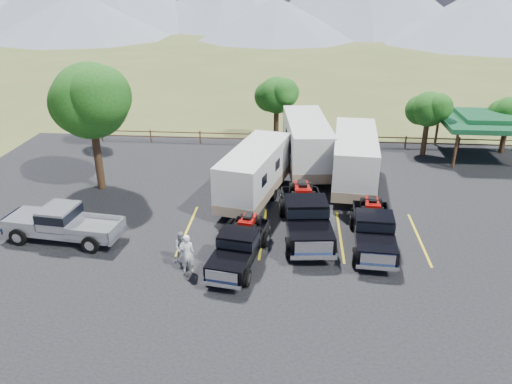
# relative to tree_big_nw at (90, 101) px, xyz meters

# --- Properties ---
(ground) EXTENTS (320.00, 320.00, 0.00)m
(ground) POSITION_rel_tree_big_nw_xyz_m (12.55, -9.03, -5.60)
(ground) COLOR #475725
(ground) RESTS_ON ground
(asphalt_lot) EXTENTS (44.00, 34.00, 0.04)m
(asphalt_lot) POSITION_rel_tree_big_nw_xyz_m (12.55, -6.03, -5.58)
(asphalt_lot) COLOR black
(asphalt_lot) RESTS_ON ground
(stall_lines) EXTENTS (12.12, 5.50, 0.01)m
(stall_lines) POSITION_rel_tree_big_nw_xyz_m (12.55, -5.03, -5.55)
(stall_lines) COLOR gold
(stall_lines) RESTS_ON asphalt_lot
(tree_big_nw) EXTENTS (5.54, 5.18, 7.84)m
(tree_big_nw) POSITION_rel_tree_big_nw_xyz_m (0.00, 0.00, 0.00)
(tree_big_nw) COLOR black
(tree_big_nw) RESTS_ON ground
(tree_ne_a) EXTENTS (3.11, 2.92, 4.76)m
(tree_ne_a) POSITION_rel_tree_big_nw_xyz_m (21.52, 7.99, -2.11)
(tree_ne_a) COLOR black
(tree_ne_a) RESTS_ON ground
(tree_ne_b) EXTENTS (2.77, 2.59, 4.27)m
(tree_ne_b) POSITION_rel_tree_big_nw_xyz_m (27.52, 8.99, -2.47)
(tree_ne_b) COLOR black
(tree_ne_b) RESTS_ON ground
(tree_north) EXTENTS (3.46, 3.24, 5.25)m
(tree_north) POSITION_rel_tree_big_nw_xyz_m (10.52, 9.99, -1.76)
(tree_north) COLOR black
(tree_north) RESTS_ON ground
(tree_nw_small) EXTENTS (2.59, 2.43, 3.85)m
(tree_nw_small) POSITION_rel_tree_big_nw_xyz_m (-3.48, 7.99, -2.81)
(tree_nw_small) COLOR black
(tree_nw_small) RESTS_ON ground
(rail_fence) EXTENTS (36.12, 0.12, 1.00)m
(rail_fence) POSITION_rel_tree_big_nw_xyz_m (14.55, 9.47, -4.99)
(rail_fence) COLOR #4F3422
(rail_fence) RESTS_ON ground
(pavilion) EXTENTS (6.20, 6.20, 3.22)m
(pavilion) POSITION_rel_tree_big_nw_xyz_m (25.55, 7.97, -2.81)
(pavilion) COLOR #4F3422
(pavilion) RESTS_ON ground
(rig_left) EXTENTS (2.64, 5.66, 1.82)m
(rig_left) POSITION_rel_tree_big_nw_xyz_m (9.66, -7.91, -4.68)
(rig_left) COLOR black
(rig_left) RESTS_ON asphalt_lot
(rig_center) EXTENTS (2.92, 6.91, 2.24)m
(rig_center) POSITION_rel_tree_big_nw_xyz_m (12.72, -4.88, -4.48)
(rig_center) COLOR black
(rig_center) RESTS_ON asphalt_lot
(rig_right) EXTENTS (2.35, 5.97, 1.96)m
(rig_right) POSITION_rel_tree_big_nw_xyz_m (16.04, -5.83, -4.61)
(rig_right) COLOR black
(rig_right) RESTS_ON asphalt_lot
(trailer_left) EXTENTS (4.06, 9.15, 3.18)m
(trailer_left) POSITION_rel_tree_big_nw_xyz_m (9.77, -0.98, -3.89)
(trailer_left) COLOR silver
(trailer_left) RESTS_ON asphalt_lot
(trailer_center) EXTENTS (3.47, 10.08, 3.48)m
(trailer_center) POSITION_rel_tree_big_nw_xyz_m (12.84, 4.25, -3.73)
(trailer_center) COLOR silver
(trailer_center) RESTS_ON asphalt_lot
(trailer_right) EXTENTS (3.22, 9.81, 3.39)m
(trailer_right) POSITION_rel_tree_big_nw_xyz_m (15.78, 1.54, -3.78)
(trailer_right) COLOR silver
(trailer_right) RESTS_ON asphalt_lot
(pickup_silver) EXTENTS (6.25, 2.68, 1.82)m
(pickup_silver) POSITION_rel_tree_big_nw_xyz_m (0.62, -6.60, -4.61)
(pickup_silver) COLOR #A0A2A9
(pickup_silver) RESTS_ON asphalt_lot
(person_a) EXTENTS (0.77, 0.59, 1.89)m
(person_a) POSITION_rel_tree_big_nw_xyz_m (7.41, -9.00, -4.61)
(person_a) COLOR white
(person_a) RESTS_ON asphalt_lot
(person_b) EXTENTS (0.84, 0.70, 1.56)m
(person_b) POSITION_rel_tree_big_nw_xyz_m (7.00, -8.22, -4.78)
(person_b) COLOR gray
(person_b) RESTS_ON asphalt_lot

